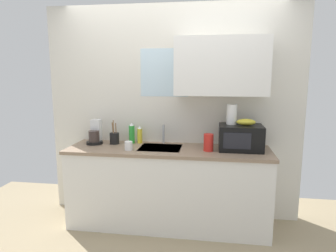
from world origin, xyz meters
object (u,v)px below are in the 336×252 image
object	(u,v)px
paper_towel_roll	(232,114)
banana_bunch	(246,122)
microwave	(241,138)
cereal_canister	(209,143)
coffee_maker	(95,135)
utensil_crock	(114,138)
dish_soap_bottle_green	(132,134)
mug_white	(129,146)
dish_soap_bottle_yellow	(140,135)

from	to	relation	value
paper_towel_roll	banana_bunch	bearing A→B (deg)	-18.43
microwave	cereal_canister	size ratio (longest dim) A/B	2.51
coffee_maker	utensil_crock	xyz separation A→B (m)	(0.23, 0.01, -0.03)
microwave	dish_soap_bottle_green	bearing A→B (deg)	173.63
microwave	banana_bunch	xyz separation A→B (m)	(0.05, 0.00, 0.17)
banana_bunch	mug_white	xyz separation A→B (m)	(-1.24, -0.19, -0.26)
microwave	utensil_crock	xyz separation A→B (m)	(-1.44, 0.07, -0.07)
dish_soap_bottle_yellow	utensil_crock	distance (m)	0.30
microwave	cereal_canister	bearing A→B (deg)	-163.83
paper_towel_roll	microwave	bearing A→B (deg)	-27.38
paper_towel_roll	coffee_maker	size ratio (longest dim) A/B	0.79
banana_bunch	utensil_crock	distance (m)	1.51
utensil_crock	dish_soap_bottle_green	bearing A→B (deg)	19.43
microwave	coffee_maker	size ratio (longest dim) A/B	1.64
coffee_maker	dish_soap_bottle_green	bearing A→B (deg)	10.62
paper_towel_roll	coffee_maker	world-z (taller)	paper_towel_roll
mug_white	dish_soap_bottle_yellow	bearing A→B (deg)	83.40
microwave	cereal_canister	xyz separation A→B (m)	(-0.34, -0.10, -0.04)
coffee_maker	dish_soap_bottle_yellow	bearing A→B (deg)	10.75
paper_towel_roll	dish_soap_bottle_green	xyz separation A→B (m)	(-1.14, 0.09, -0.26)
dish_soap_bottle_green	mug_white	world-z (taller)	dish_soap_bottle_green
microwave	coffee_maker	bearing A→B (deg)	177.94
mug_white	utensil_crock	size ratio (longest dim) A/B	0.33
dish_soap_bottle_yellow	dish_soap_bottle_green	bearing A→B (deg)	-168.62
microwave	dish_soap_bottle_yellow	world-z (taller)	microwave
dish_soap_bottle_green	utensil_crock	world-z (taller)	utensil_crock
microwave	coffee_maker	world-z (taller)	coffee_maker
microwave	mug_white	bearing A→B (deg)	-171.01
banana_bunch	coffee_maker	world-z (taller)	banana_bunch
microwave	dish_soap_bottle_yellow	bearing A→B (deg)	172.21
cereal_canister	paper_towel_roll	bearing A→B (deg)	32.01
dish_soap_bottle_yellow	dish_soap_bottle_green	xyz separation A→B (m)	(-0.09, -0.02, 0.02)
dish_soap_bottle_yellow	mug_white	xyz separation A→B (m)	(-0.04, -0.35, -0.05)
dish_soap_bottle_yellow	banana_bunch	bearing A→B (deg)	-7.39
dish_soap_bottle_green	cereal_canister	bearing A→B (deg)	-14.71
paper_towel_roll	coffee_maker	distance (m)	1.59
banana_bunch	dish_soap_bottle_yellow	bearing A→B (deg)	172.61
banana_bunch	mug_white	bearing A→B (deg)	-171.30
microwave	paper_towel_roll	xyz separation A→B (m)	(-0.10, 0.05, 0.24)
cereal_canister	mug_white	world-z (taller)	cereal_canister
dish_soap_bottle_green	microwave	bearing A→B (deg)	-6.37
coffee_maker	dish_soap_bottle_yellow	size ratio (longest dim) A/B	1.35
dish_soap_bottle_green	banana_bunch	bearing A→B (deg)	-6.06
dish_soap_bottle_green	coffee_maker	bearing A→B (deg)	-169.38
utensil_crock	banana_bunch	bearing A→B (deg)	-2.69
microwave	cereal_canister	world-z (taller)	microwave
microwave	paper_towel_roll	world-z (taller)	paper_towel_roll
banana_bunch	dish_soap_bottle_green	distance (m)	1.32
coffee_maker	mug_white	bearing A→B (deg)	-27.65
coffee_maker	microwave	bearing A→B (deg)	-2.06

